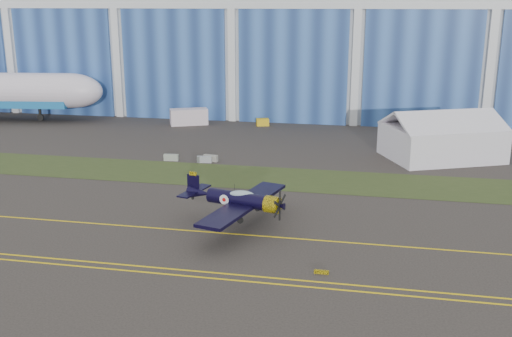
% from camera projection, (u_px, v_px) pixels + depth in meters
% --- Properties ---
extents(ground, '(260.00, 260.00, 0.00)m').
position_uv_depth(ground, '(125.00, 208.00, 63.77)').
color(ground, '#39322E').
rests_on(ground, ground).
extents(grass_median, '(260.00, 10.00, 0.02)m').
position_uv_depth(grass_median, '(169.00, 172.00, 76.99)').
color(grass_median, '#475128').
rests_on(grass_median, ground).
extents(hangar, '(220.00, 45.70, 30.00)m').
position_uv_depth(hangar, '(256.00, 32.00, 127.54)').
color(hangar, silver).
rests_on(hangar, ground).
extents(taxiway_centreline, '(200.00, 0.20, 0.02)m').
position_uv_depth(taxiway_centreline, '(105.00, 224.00, 59.05)').
color(taxiway_centreline, yellow).
rests_on(taxiway_centreline, ground).
extents(edge_line_near, '(80.00, 0.20, 0.02)m').
position_uv_depth(edge_line_near, '(56.00, 264.00, 50.07)').
color(edge_line_near, yellow).
rests_on(edge_line_near, ground).
extents(edge_line_far, '(80.00, 0.20, 0.02)m').
position_uv_depth(edge_line_far, '(62.00, 259.00, 51.02)').
color(edge_line_far, yellow).
rests_on(edge_line_far, ground).
extents(guard_board_right, '(1.20, 0.15, 0.35)m').
position_uv_depth(guard_board_right, '(321.00, 272.00, 48.25)').
color(guard_board_right, yellow).
rests_on(guard_board_right, ground).
extents(warbird, '(14.89, 16.64, 4.20)m').
position_uv_depth(warbird, '(238.00, 199.00, 57.61)').
color(warbird, black).
rests_on(warbird, ground).
extents(tent, '(17.96, 15.93, 6.90)m').
position_uv_depth(tent, '(442.00, 134.00, 83.08)').
color(tent, white).
rests_on(tent, ground).
extents(shipping_container, '(7.03, 5.12, 2.83)m').
position_uv_depth(shipping_container, '(189.00, 117.00, 106.47)').
color(shipping_container, silver).
rests_on(shipping_container, ground).
extents(tug, '(2.47, 1.97, 1.25)m').
position_uv_depth(tug, '(263.00, 122.00, 105.81)').
color(tug, gold).
rests_on(tug, ground).
extents(barrier_a, '(2.05, 0.78, 0.90)m').
position_uv_depth(barrier_a, '(171.00, 157.00, 82.54)').
color(barrier_a, gray).
rests_on(barrier_a, ground).
extents(barrier_b, '(2.07, 0.88, 0.90)m').
position_uv_depth(barrier_b, '(211.00, 158.00, 82.20)').
color(barrier_b, gray).
rests_on(barrier_b, ground).
extents(barrier_c, '(2.06, 0.86, 0.90)m').
position_uv_depth(barrier_c, '(204.00, 159.00, 81.54)').
color(barrier_c, '#93949A').
rests_on(barrier_c, ground).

